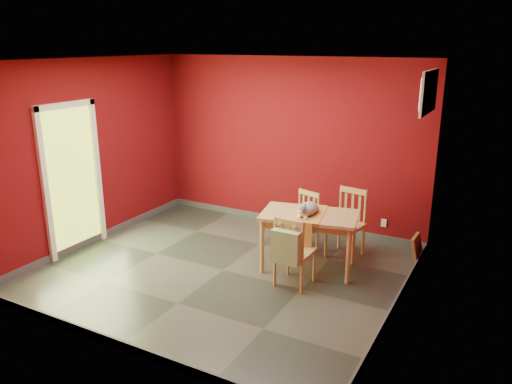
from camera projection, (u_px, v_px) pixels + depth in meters
The scene contains 13 objects.
ground at pixel (223, 270), 6.62m from camera, with size 4.50×4.50×0.00m, color #2D342D.
room_shell at pixel (223, 267), 6.60m from camera, with size 4.50×4.50×4.50m.
doorway at pixel (71, 175), 6.97m from camera, with size 0.06×1.01×2.13m.
window at pixel (429, 92), 5.76m from camera, with size 0.05×0.90×0.50m.
outlet_plate at pixel (384, 223), 7.48m from camera, with size 0.08×0.01×0.12m, color silver.
dining_table at pixel (309, 221), 6.49m from camera, with size 1.35×0.96×0.77m.
table_runner at pixel (306, 221), 6.37m from camera, with size 0.51×0.82×0.38m.
chair_far_left at pixel (302, 221), 7.14m from camera, with size 0.51×0.51×0.87m.
chair_far_right at pixel (347, 222), 6.96m from camera, with size 0.51×0.51×0.96m.
chair_near at pixel (294, 250), 6.08m from camera, with size 0.44×0.44×0.91m.
tote_bag at pixel (286, 247), 5.87m from camera, with size 0.35×0.20×0.48m.
cat at pixel (308, 206), 6.39m from camera, with size 0.24×0.45×0.23m, color slate, non-canonical shape.
picture_frame at pixel (417, 249), 6.84m from camera, with size 0.13×0.37×0.37m.
Camera 1 is at (3.25, -5.10, 2.91)m, focal length 35.00 mm.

